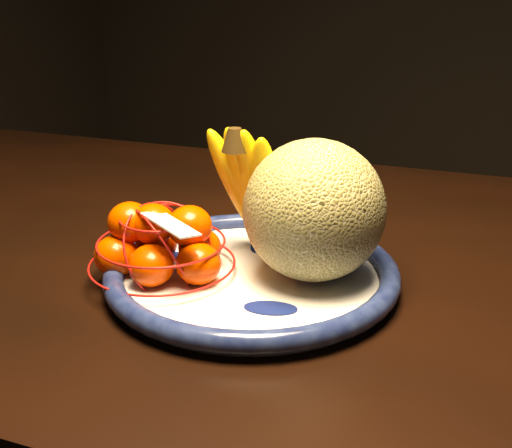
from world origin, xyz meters
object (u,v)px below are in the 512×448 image
at_px(fruit_bowl, 252,273).
at_px(mandarin_bag, 162,245).
at_px(dining_table, 211,286).
at_px(banana_bunch, 252,184).
at_px(cantaloupe, 314,210).

relative_size(fruit_bowl, mandarin_bag, 1.82).
relative_size(dining_table, mandarin_bag, 8.41).
bearing_deg(fruit_bowl, banana_bunch, 117.25).
height_order(dining_table, cantaloupe, cantaloupe).
bearing_deg(cantaloupe, dining_table, 156.63).
bearing_deg(dining_table, fruit_bowl, -48.24).
bearing_deg(fruit_bowl, cantaloupe, 24.30).
bearing_deg(cantaloupe, fruit_bowl, -155.70).
xyz_separation_m(banana_bunch, mandarin_bag, (-0.06, -0.10, -0.05)).
xyz_separation_m(dining_table, cantaloupe, (0.18, -0.08, 0.17)).
bearing_deg(cantaloupe, banana_bunch, 164.39).
distance_m(fruit_bowl, cantaloupe, 0.10).
height_order(fruit_bowl, cantaloupe, cantaloupe).
height_order(dining_table, mandarin_bag, mandarin_bag).
bearing_deg(banana_bunch, dining_table, 158.40).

